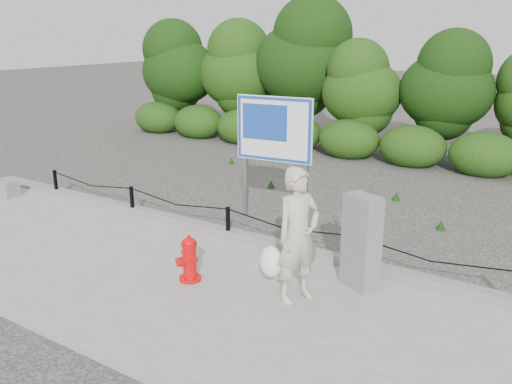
{
  "coord_description": "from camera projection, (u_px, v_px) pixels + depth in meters",
  "views": [
    {
      "loc": [
        5.63,
        -7.68,
        3.83
      ],
      "look_at": [
        0.5,
        0.2,
        1.0
      ],
      "focal_mm": 38.0,
      "sensor_mm": 36.0,
      "label": 1
    }
  ],
  "objects": [
    {
      "name": "ground",
      "position": [
        228.0,
        241.0,
        10.21
      ],
      "size": [
        90.0,
        90.0,
        0.0
      ],
      "primitive_type": "plane",
      "color": "#2D2B28",
      "rests_on": "ground"
    },
    {
      "name": "pedestrian",
      "position": [
        296.0,
        237.0,
        7.6
      ],
      "size": [
        0.88,
        0.84,
        1.96
      ],
      "rotation": [
        0.0,
        0.0,
        1.17
      ],
      "color": "#BFB5A4",
      "rests_on": "sidewalk"
    },
    {
      "name": "curb",
      "position": [
        230.0,
        233.0,
        10.21
      ],
      "size": [
        14.0,
        0.22,
        0.14
      ],
      "primitive_type": "cube",
      "color": "slate",
      "rests_on": "sidewalk"
    },
    {
      "name": "sidewalk",
      "position": [
        154.0,
        278.0,
        8.59
      ],
      "size": [
        14.0,
        4.0,
        0.08
      ],
      "primitive_type": "cube",
      "color": "gray",
      "rests_on": "ground"
    },
    {
      "name": "advertising_sign",
      "position": [
        274.0,
        135.0,
        10.74
      ],
      "size": [
        1.61,
        0.3,
        2.59
      ],
      "rotation": [
        0.0,
        0.0,
        0.11
      ],
      "color": "slate",
      "rests_on": "ground"
    },
    {
      "name": "chain_barrier",
      "position": [
        228.0,
        218.0,
        10.08
      ],
      "size": [
        10.06,
        0.06,
        0.6
      ],
      "color": "black",
      "rests_on": "sidewalk"
    },
    {
      "name": "fire_hydrant",
      "position": [
        189.0,
        259.0,
        8.35
      ],
      "size": [
        0.45,
        0.45,
        0.74
      ],
      "rotation": [
        0.0,
        0.0,
        -0.39
      ],
      "color": "red",
      "rests_on": "sidewalk"
    },
    {
      "name": "treeline",
      "position": [
        383.0,
        74.0,
        16.92
      ],
      "size": [
        20.16,
        3.79,
        4.85
      ],
      "color": "black",
      "rests_on": "ground"
    },
    {
      "name": "utility_cabinet",
      "position": [
        361.0,
        242.0,
        8.03
      ],
      "size": [
        0.63,
        0.52,
        1.6
      ],
      "rotation": [
        0.0,
        0.0,
        -0.43
      ],
      "color": "gray",
      "rests_on": "sidewalk"
    }
  ]
}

